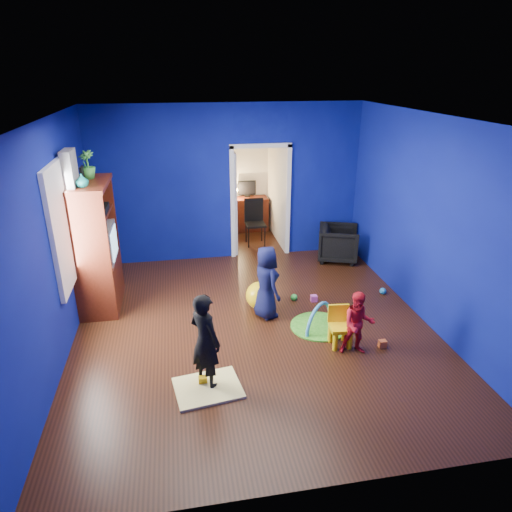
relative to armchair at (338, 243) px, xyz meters
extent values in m
cube|color=black|center=(-2.02, -2.20, -0.34)|extent=(5.00, 5.50, 0.01)
cube|color=white|center=(-2.02, -2.20, 2.56)|extent=(5.00, 5.50, 0.01)
cube|color=navy|center=(-2.02, 0.55, 1.11)|extent=(5.00, 0.02, 2.90)
cube|color=navy|center=(-2.02, -4.95, 1.11)|extent=(5.00, 0.02, 2.90)
cube|color=navy|center=(-4.52, -2.20, 1.11)|extent=(0.02, 5.50, 2.90)
cube|color=navy|center=(0.48, -2.20, 1.11)|extent=(0.02, 5.50, 2.90)
imported|color=black|center=(0.00, 0.00, 0.00)|extent=(0.94, 0.92, 0.68)
imported|color=black|center=(-2.79, -3.32, 0.25)|extent=(0.49, 0.51, 1.18)
imported|color=#0F0F38|center=(-1.79, -1.87, 0.22)|extent=(0.50, 0.62, 1.11)
imported|color=red|center=(-0.82, -3.02, 0.10)|extent=(0.48, 0.40, 0.87)
imported|color=#0D656C|center=(-4.24, -1.37, 1.71)|extent=(0.23, 0.23, 0.18)
imported|color=green|center=(-4.24, -0.85, 1.82)|extent=(0.30, 0.30, 0.40)
cube|color=#3C140A|center=(-4.24, -1.07, 0.64)|extent=(0.58, 1.14, 1.96)
cube|color=silver|center=(-4.20, -1.07, 0.68)|extent=(0.46, 0.70, 0.54)
cube|color=#F2E07A|center=(-2.79, -3.42, -0.32)|extent=(0.83, 0.70, 0.03)
sphere|color=yellow|center=(-1.84, -1.62, -0.12)|extent=(0.43, 0.43, 0.43)
cube|color=yellow|center=(-0.97, -2.82, -0.09)|extent=(0.31, 0.31, 0.50)
cylinder|color=#398E20|center=(-1.11, -2.33, -0.33)|extent=(0.81, 0.81, 0.02)
torus|color=#3F8CD8|center=(-1.11, -2.33, -0.32)|extent=(0.56, 0.55, 0.73)
cube|color=white|center=(-4.51, -1.85, 1.21)|extent=(0.03, 0.95, 1.55)
cube|color=slate|center=(-4.39, -1.30, 0.91)|extent=(0.14, 0.42, 2.40)
cube|color=white|center=(-1.42, 0.55, 0.71)|extent=(1.16, 0.10, 2.10)
cube|color=#3D140A|center=(-1.42, 2.06, 0.04)|extent=(0.88, 0.44, 0.75)
cube|color=black|center=(-1.42, 2.18, 0.61)|extent=(0.40, 0.05, 0.32)
sphere|color=#FFD88C|center=(-1.70, 2.12, 0.59)|extent=(0.14, 0.14, 0.14)
cube|color=black|center=(-1.42, 1.10, 0.12)|extent=(0.40, 0.40, 0.92)
cube|color=white|center=(-1.42, 2.17, 1.68)|extent=(0.88, 0.24, 0.04)
cube|color=orange|center=(-0.42, -2.97, -0.29)|extent=(0.10, 0.08, 0.10)
sphere|color=#2283C5|center=(0.25, -1.52, -0.28)|extent=(0.11, 0.11, 0.11)
cube|color=#EDB30C|center=(-2.84, -3.32, -0.29)|extent=(0.10, 0.08, 0.10)
sphere|color=green|center=(-1.25, -1.48, -0.28)|extent=(0.11, 0.11, 0.11)
cube|color=#D851B2|center=(-0.95, -1.56, -0.29)|extent=(0.10, 0.08, 0.10)
camera|label=1|loc=(-3.00, -7.76, 3.13)|focal=32.00mm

